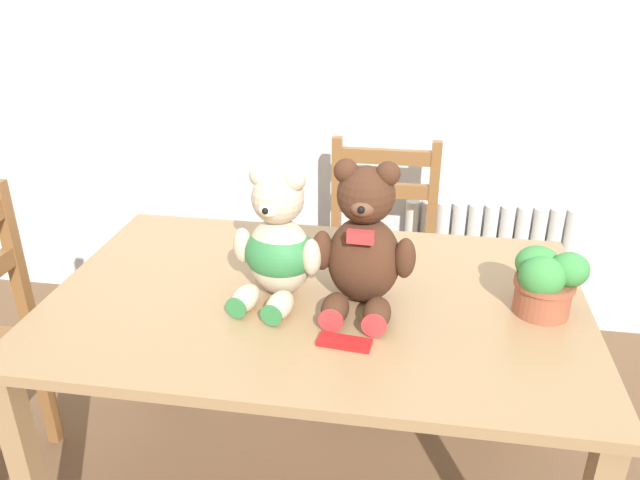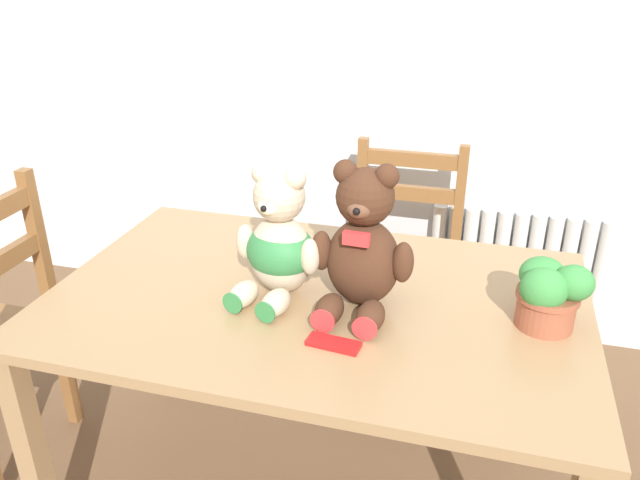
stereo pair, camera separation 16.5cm
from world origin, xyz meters
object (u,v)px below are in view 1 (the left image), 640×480
at_px(potted_plant, 545,280).
at_px(chocolate_bar, 344,342).
at_px(teddy_bear_right, 364,245).
at_px(wooden_chair_behind, 379,260).
at_px(teddy_bear_left, 278,246).

bearing_deg(potted_plant, chocolate_bar, -154.56).
bearing_deg(teddy_bear_right, wooden_chair_behind, -87.14).
height_order(wooden_chair_behind, teddy_bear_left, teddy_bear_left).
bearing_deg(teddy_bear_left, teddy_bear_right, -169.77).
bearing_deg(teddy_bear_right, chocolate_bar, 86.85).
relative_size(wooden_chair_behind, potted_plant, 5.08).
xyz_separation_m(wooden_chair_behind, potted_plant, (0.48, -0.82, 0.39)).
bearing_deg(teddy_bear_right, teddy_bear_left, 1.31).
relative_size(wooden_chair_behind, chocolate_bar, 7.06).
relative_size(wooden_chair_behind, teddy_bear_left, 2.52).
relative_size(teddy_bear_left, teddy_bear_right, 0.93).
relative_size(potted_plant, chocolate_bar, 1.39).
height_order(teddy_bear_left, potted_plant, teddy_bear_left).
xyz_separation_m(teddy_bear_right, potted_plant, (0.47, 0.02, -0.08)).
bearing_deg(potted_plant, teddy_bear_left, -178.45).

